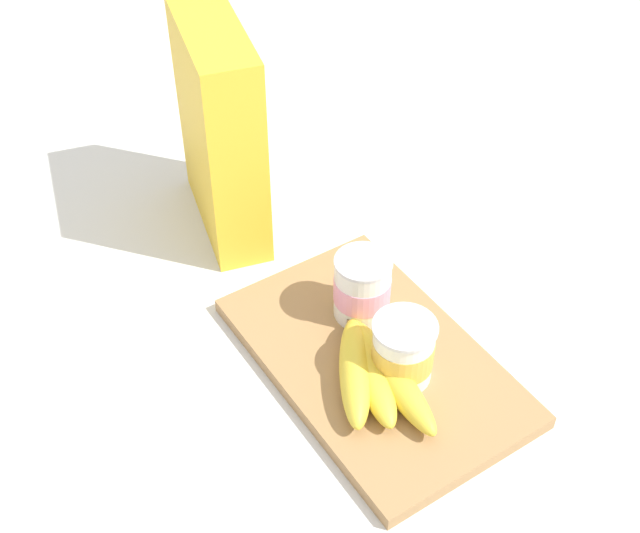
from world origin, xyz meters
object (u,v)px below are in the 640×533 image
(cereal_box, at_px, (221,131))
(yogurt_cup_back, at_px, (403,351))
(yogurt_cup_front, at_px, (362,287))
(banana_bunch, at_px, (372,373))
(cutting_board, at_px, (374,360))

(cereal_box, distance_m, yogurt_cup_back, 0.37)
(yogurt_cup_front, distance_m, banana_bunch, 0.11)
(yogurt_cup_front, bearing_deg, yogurt_cup_back, -9.91)
(yogurt_cup_front, bearing_deg, banana_bunch, -28.90)
(yogurt_cup_back, height_order, banana_bunch, yogurt_cup_back)
(yogurt_cup_back, bearing_deg, yogurt_cup_front, 170.09)
(cutting_board, distance_m, cereal_box, 0.35)
(cutting_board, distance_m, banana_bunch, 0.05)
(cereal_box, xyz_separation_m, banana_bunch, (0.36, -0.01, -0.11))
(yogurt_cup_back, distance_m, banana_bunch, 0.04)
(cereal_box, height_order, banana_bunch, cereal_box)
(cutting_board, bearing_deg, banana_bunch, -39.95)
(cutting_board, bearing_deg, yogurt_cup_back, 12.87)
(banana_bunch, bearing_deg, cereal_box, 177.89)
(cutting_board, xyz_separation_m, yogurt_cup_back, (0.04, 0.01, 0.05))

